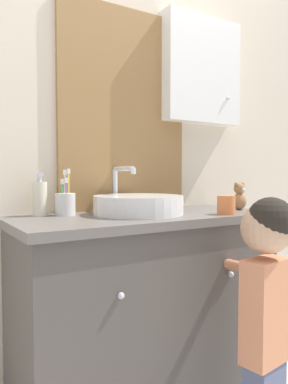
{
  "coord_description": "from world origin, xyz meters",
  "views": [
    {
      "loc": [
        -0.86,
        -1.03,
        1.05
      ],
      "look_at": [
        -0.04,
        0.29,
        0.97
      ],
      "focal_mm": 35.0,
      "sensor_mm": 36.0,
      "label": 1
    }
  ],
  "objects_px": {
    "toothbrush_holder": "(65,203)",
    "drinking_cup": "(226,205)",
    "child_figure": "(266,289)",
    "teddy_bear": "(239,197)",
    "soap_dispenser": "(40,198)",
    "sink_basin": "(138,204)"
  },
  "relations": [
    {
      "from": "soap_dispenser",
      "to": "toothbrush_holder",
      "type": "bearing_deg",
      "value": -19.99
    },
    {
      "from": "sink_basin",
      "to": "soap_dispenser",
      "type": "distance_m",
      "value": 0.41
    },
    {
      "from": "child_figure",
      "to": "teddy_bear",
      "type": "distance_m",
      "value": 0.57
    },
    {
      "from": "sink_basin",
      "to": "teddy_bear",
      "type": "bearing_deg",
      "value": -9.38
    },
    {
      "from": "toothbrush_holder",
      "to": "drinking_cup",
      "type": "distance_m",
      "value": 0.69
    },
    {
      "from": "child_figure",
      "to": "soap_dispenser",
      "type": "bearing_deg",
      "value": 134.18
    },
    {
      "from": "soap_dispenser",
      "to": "drinking_cup",
      "type": "xyz_separation_m",
      "value": [
        0.7,
        -0.36,
        -0.03
      ]
    },
    {
      "from": "sink_basin",
      "to": "toothbrush_holder",
      "type": "height_order",
      "value": "sink_basin"
    },
    {
      "from": "toothbrush_holder",
      "to": "sink_basin",
      "type": "bearing_deg",
      "value": -23.7
    },
    {
      "from": "toothbrush_holder",
      "to": "drinking_cup",
      "type": "bearing_deg",
      "value": -28.47
    },
    {
      "from": "child_figure",
      "to": "toothbrush_holder",
      "type": "bearing_deg",
      "value": 130.96
    },
    {
      "from": "sink_basin",
      "to": "soap_dispenser",
      "type": "xyz_separation_m",
      "value": [
        -0.38,
        0.16,
        0.03
      ]
    },
    {
      "from": "soap_dispenser",
      "to": "drinking_cup",
      "type": "distance_m",
      "value": 0.79
    },
    {
      "from": "toothbrush_holder",
      "to": "drinking_cup",
      "type": "height_order",
      "value": "toothbrush_holder"
    },
    {
      "from": "soap_dispenser",
      "to": "sink_basin",
      "type": "bearing_deg",
      "value": -22.77
    },
    {
      "from": "soap_dispenser",
      "to": "child_figure",
      "type": "distance_m",
      "value": 0.96
    },
    {
      "from": "child_figure",
      "to": "drinking_cup",
      "type": "xyz_separation_m",
      "value": [
        0.08,
        0.28,
        0.28
      ]
    },
    {
      "from": "drinking_cup",
      "to": "toothbrush_holder",
      "type": "bearing_deg",
      "value": 151.53
    },
    {
      "from": "soap_dispenser",
      "to": "child_figure",
      "type": "xyz_separation_m",
      "value": [
        0.63,
        -0.65,
        -0.32
      ]
    },
    {
      "from": "soap_dispenser",
      "to": "drinking_cup",
      "type": "relative_size",
      "value": 2.21
    },
    {
      "from": "teddy_bear",
      "to": "drinking_cup",
      "type": "bearing_deg",
      "value": -149.71
    },
    {
      "from": "sink_basin",
      "to": "toothbrush_holder",
      "type": "distance_m",
      "value": 0.31
    }
  ]
}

